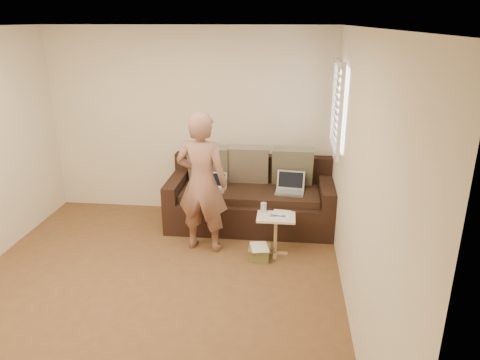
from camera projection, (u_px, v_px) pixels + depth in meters
The scene contains 17 objects.
floor at pixel (148, 294), 4.56m from camera, with size 4.50×4.50×0.00m, color brown.
ceiling at pixel (126, 27), 3.68m from camera, with size 4.50×4.50×0.00m, color white.
wall_back at pixel (190, 123), 6.22m from camera, with size 4.00×4.00×0.00m, color beige.
wall_right at pixel (358, 183), 3.92m from camera, with size 4.50×4.50×0.00m, color beige.
window_blinds at pixel (339, 107), 5.19m from camera, with size 0.12×0.88×1.08m, color white, non-canonical shape.
sofa at pixel (250, 196), 5.99m from camera, with size 2.20×0.95×0.85m, color black, non-canonical shape.
pillow_left at pixel (208, 164), 6.10m from camera, with size 0.55×0.14×0.55m, color #5F5A46, non-canonical shape.
pillow_mid at pixel (248, 165), 6.08m from camera, with size 0.55×0.14×0.55m, color #756753, non-canonical shape.
pillow_right at pixel (292, 166), 6.00m from camera, with size 0.55×0.14×0.55m, color #5F5A46, non-canonical shape.
laptop_silver at pixel (289, 193), 5.81m from camera, with size 0.37×0.27×0.24m, color #B7BABC, non-canonical shape.
laptop_white at pixel (214, 190), 5.91m from camera, with size 0.30×0.22×0.22m, color white, non-canonical shape.
person at pixel (202, 183), 5.21m from camera, with size 0.62×0.42×1.71m, color brown.
side_table at pixel (275, 235), 5.28m from camera, with size 0.45×0.31×0.49m, color silver, non-canonical shape.
drinking_glass at pixel (264, 208), 5.28m from camera, with size 0.07×0.07×0.12m, color silver, non-canonical shape.
scissors at pixel (278, 216), 5.18m from camera, with size 0.18×0.10×0.02m, color silver, non-canonical shape.
paper_on_table at pixel (281, 215), 5.22m from camera, with size 0.21×0.30×0.00m, color white, non-canonical shape.
striped_box at pixel (259, 253), 5.22m from camera, with size 0.25×0.25×0.16m, color #C3651D, non-canonical shape.
Camera 1 is at (1.36, -3.76, 2.66)m, focal length 33.23 mm.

